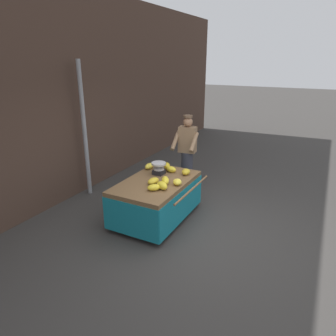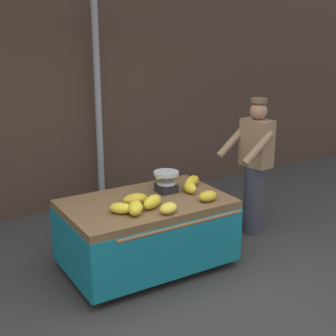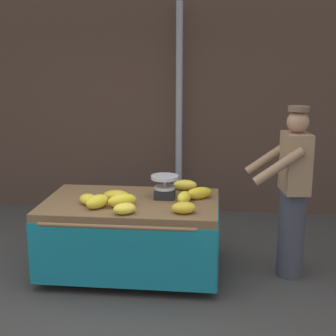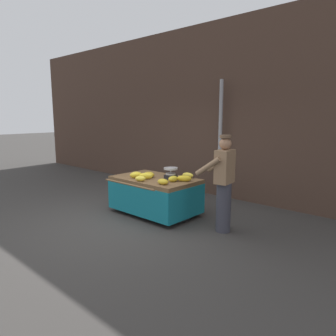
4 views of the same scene
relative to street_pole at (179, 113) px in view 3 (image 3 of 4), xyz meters
The scene contains 15 objects.
ground_plane 3.21m from the street_pole, 98.72° to the right, with size 60.00×60.00×0.00m, color #383533.
back_wall 0.89m from the street_pole, 142.29° to the left, with size 16.00×0.24×4.28m, color #473328.
street_pole is the anchor object (origin of this frame).
banana_cart 2.13m from the street_pole, 99.42° to the right, with size 1.75×1.29×0.77m.
weighing_scale 1.87m from the street_pole, 89.79° to the right, with size 0.28×0.28×0.23m.
banana_bunch_0 2.24m from the street_pole, 99.69° to the right, with size 0.13×0.28×0.13m, color yellow.
banana_bunch_1 2.44m from the street_pole, 97.32° to the right, with size 0.15×0.21×0.10m, color yellow.
banana_bunch_2 1.60m from the street_pole, 82.68° to the right, with size 0.14×0.25×0.11m, color yellow.
banana_bunch_3 2.36m from the street_pole, 84.10° to the right, with size 0.15×0.22×0.11m, color gold.
banana_bunch_4 1.92m from the street_pole, 78.81° to the right, with size 0.12×0.29×0.12m, color gold.
banana_bunch_5 2.09m from the street_pole, 103.39° to the right, with size 0.16×0.26×0.11m, color gold.
banana_bunch_6 2.29m from the street_pole, 108.51° to the right, with size 0.15×0.23×0.10m, color yellow.
banana_bunch_7 2.06m from the street_pole, 83.73° to the right, with size 0.13×0.22×0.12m, color yellow.
banana_bunch_8 2.35m from the street_pole, 105.07° to the right, with size 0.14×0.26×0.13m, color yellow.
vendor_person 2.29m from the street_pole, 55.16° to the right, with size 0.62×0.56×1.71m.
Camera 3 is at (0.96, -3.59, 2.16)m, focal length 51.23 mm.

